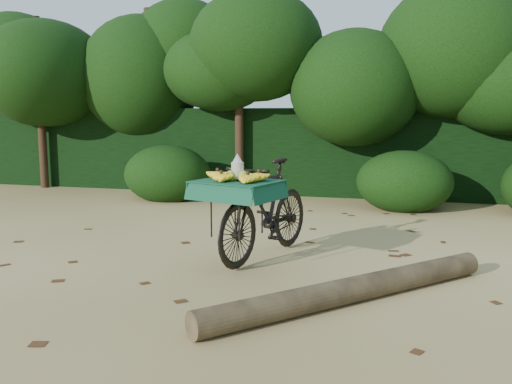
# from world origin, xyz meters

# --- Properties ---
(ground) EXTENTS (80.00, 80.00, 0.00)m
(ground) POSITION_xyz_m (0.00, 0.00, 0.00)
(ground) COLOR tan
(ground) RESTS_ON ground
(vendor_bicycle) EXTENTS (1.20, 2.03, 1.17)m
(vendor_bicycle) POSITION_xyz_m (-0.06, 0.58, 0.60)
(vendor_bicycle) COLOR black
(vendor_bicycle) RESTS_ON ground
(fallen_log) EXTENTS (2.35, 2.54, 0.23)m
(fallen_log) POSITION_xyz_m (1.10, -0.68, 0.12)
(fallen_log) COLOR brown
(fallen_log) RESTS_ON ground
(hedge_backdrop) EXTENTS (26.00, 1.80, 1.80)m
(hedge_backdrop) POSITION_xyz_m (0.00, 6.30, 0.90)
(hedge_backdrop) COLOR black
(hedge_backdrop) RESTS_ON ground
(tree_row) EXTENTS (14.50, 2.00, 4.00)m
(tree_row) POSITION_xyz_m (-0.65, 5.50, 2.00)
(tree_row) COLOR black
(tree_row) RESTS_ON ground
(bush_clumps) EXTENTS (8.80, 1.70, 0.90)m
(bush_clumps) POSITION_xyz_m (0.50, 4.30, 0.45)
(bush_clumps) COLOR black
(bush_clumps) RESTS_ON ground
(leaf_litter) EXTENTS (7.00, 7.30, 0.01)m
(leaf_litter) POSITION_xyz_m (0.00, 0.65, 0.01)
(leaf_litter) COLOR #452612
(leaf_litter) RESTS_ON ground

